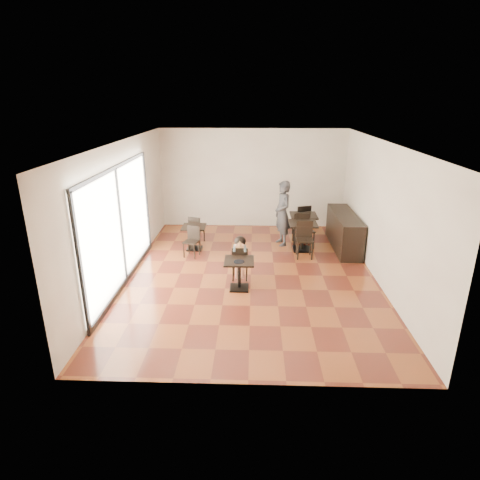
{
  "coord_description": "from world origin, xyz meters",
  "views": [
    {
      "loc": [
        0.05,
        -9.01,
        4.14
      ],
      "look_at": [
        -0.26,
        -0.27,
        1.0
      ],
      "focal_mm": 30.0,
      "sensor_mm": 36.0,
      "label": 1
    }
  ],
  "objects_px": {
    "chair_mid_b": "(305,240)",
    "chair_back_a": "(301,220)",
    "child_table": "(239,275)",
    "child": "(240,258)",
    "adult_patron": "(283,213)",
    "chair_back_b": "(305,231)",
    "chair_mid_a": "(300,228)",
    "chair_left_a": "(197,229)",
    "chair_left_b": "(191,242)",
    "cafe_table_left": "(194,238)",
    "cafe_table_mid": "(302,236)",
    "cafe_table_back": "(303,228)",
    "child_chair": "(240,262)"
  },
  "relations": [
    {
      "from": "chair_mid_a",
      "to": "chair_back_a",
      "type": "relative_size",
      "value": 0.98
    },
    {
      "from": "adult_patron",
      "to": "chair_back_b",
      "type": "distance_m",
      "value": 0.83
    },
    {
      "from": "chair_mid_b",
      "to": "chair_back_b",
      "type": "bearing_deg",
      "value": 82.82
    },
    {
      "from": "chair_left_b",
      "to": "chair_mid_b",
      "type": "bearing_deg",
      "value": 17.24
    },
    {
      "from": "child_table",
      "to": "chair_back_b",
      "type": "bearing_deg",
      "value": 56.57
    },
    {
      "from": "child",
      "to": "chair_mid_a",
      "type": "relative_size",
      "value": 1.09
    },
    {
      "from": "cafe_table_left",
      "to": "chair_back_a",
      "type": "xyz_separation_m",
      "value": [
        3.17,
        1.35,
        0.15
      ]
    },
    {
      "from": "chair_mid_a",
      "to": "chair_left_b",
      "type": "bearing_deg",
      "value": 20.76
    },
    {
      "from": "cafe_table_mid",
      "to": "cafe_table_back",
      "type": "xyz_separation_m",
      "value": [
        0.1,
        0.75,
        0.01
      ]
    },
    {
      "from": "child_table",
      "to": "chair_mid_b",
      "type": "xyz_separation_m",
      "value": [
        1.7,
        1.96,
        0.14
      ]
    },
    {
      "from": "chair_back_a",
      "to": "chair_mid_a",
      "type": "bearing_deg",
      "value": 64.31
    },
    {
      "from": "chair_back_b",
      "to": "child_table",
      "type": "bearing_deg",
      "value": -141.66
    },
    {
      "from": "cafe_table_left",
      "to": "chair_left_b",
      "type": "bearing_deg",
      "value": -90.0
    },
    {
      "from": "child_chair",
      "to": "chair_left_b",
      "type": "distance_m",
      "value": 1.94
    },
    {
      "from": "cafe_table_left",
      "to": "chair_left_b",
      "type": "height_order",
      "value": "chair_left_b"
    },
    {
      "from": "chair_mid_b",
      "to": "chair_left_b",
      "type": "relative_size",
      "value": 1.17
    },
    {
      "from": "adult_patron",
      "to": "chair_mid_a",
      "type": "distance_m",
      "value": 0.72
    },
    {
      "from": "chair_mid_a",
      "to": "chair_mid_b",
      "type": "bearing_deg",
      "value": 90.29
    },
    {
      "from": "adult_patron",
      "to": "chair_mid_a",
      "type": "height_order",
      "value": "adult_patron"
    },
    {
      "from": "chair_mid_b",
      "to": "chair_left_a",
      "type": "relative_size",
      "value": 1.17
    },
    {
      "from": "child_table",
      "to": "chair_back_a",
      "type": "height_order",
      "value": "chair_back_a"
    },
    {
      "from": "child_table",
      "to": "child",
      "type": "bearing_deg",
      "value": 90.0
    },
    {
      "from": "chair_mid_b",
      "to": "chair_back_a",
      "type": "height_order",
      "value": "chair_back_a"
    },
    {
      "from": "child",
      "to": "chair_left_b",
      "type": "xyz_separation_m",
      "value": [
        -1.38,
        1.37,
        -0.11
      ]
    },
    {
      "from": "child",
      "to": "chair_mid_a",
      "type": "distance_m",
      "value": 3.03
    },
    {
      "from": "chair_mid_b",
      "to": "chair_left_a",
      "type": "xyz_separation_m",
      "value": [
        -3.07,
        1.05,
        -0.07
      ]
    },
    {
      "from": "adult_patron",
      "to": "chair_back_a",
      "type": "height_order",
      "value": "adult_patron"
    },
    {
      "from": "cafe_table_back",
      "to": "chair_back_b",
      "type": "bearing_deg",
      "value": -90.0
    },
    {
      "from": "chair_left_b",
      "to": "child_chair",
      "type": "bearing_deg",
      "value": -28.49
    },
    {
      "from": "cafe_table_left",
      "to": "cafe_table_back",
      "type": "height_order",
      "value": "cafe_table_back"
    },
    {
      "from": "adult_patron",
      "to": "chair_back_b",
      "type": "relative_size",
      "value": 1.9
    },
    {
      "from": "child_table",
      "to": "cafe_table_mid",
      "type": "xyz_separation_m",
      "value": [
        1.7,
        2.51,
        0.06
      ]
    },
    {
      "from": "cafe_table_mid",
      "to": "chair_left_b",
      "type": "relative_size",
      "value": 0.98
    },
    {
      "from": "chair_mid_b",
      "to": "chair_left_a",
      "type": "bearing_deg",
      "value": 161.37
    },
    {
      "from": "chair_left_a",
      "to": "chair_back_b",
      "type": "height_order",
      "value": "chair_back_b"
    },
    {
      "from": "child_chair",
      "to": "cafe_table_mid",
      "type": "bearing_deg",
      "value": -130.81
    },
    {
      "from": "cafe_table_mid",
      "to": "cafe_table_left",
      "type": "xyz_separation_m",
      "value": [
        -3.07,
        -0.05,
        -0.06
      ]
    },
    {
      "from": "chair_back_a",
      "to": "chair_back_b",
      "type": "distance_m",
      "value": 1.1
    },
    {
      "from": "child_table",
      "to": "chair_back_a",
      "type": "xyz_separation_m",
      "value": [
        1.8,
        3.82,
        0.15
      ]
    },
    {
      "from": "adult_patron",
      "to": "chair_left_b",
      "type": "xyz_separation_m",
      "value": [
        -2.52,
        -1.05,
        -0.53
      ]
    },
    {
      "from": "chair_left_a",
      "to": "adult_patron",
      "type": "bearing_deg",
      "value": -164.75
    },
    {
      "from": "child",
      "to": "chair_mid_a",
      "type": "bearing_deg",
      "value": 56.0
    },
    {
      "from": "child",
      "to": "cafe_table_left",
      "type": "bearing_deg",
      "value": 125.64
    },
    {
      "from": "chair_back_b",
      "to": "chair_mid_a",
      "type": "bearing_deg",
      "value": 87.73
    },
    {
      "from": "child",
      "to": "adult_patron",
      "type": "bearing_deg",
      "value": 64.67
    },
    {
      "from": "cafe_table_left",
      "to": "chair_left_b",
      "type": "distance_m",
      "value": 0.55
    },
    {
      "from": "adult_patron",
      "to": "chair_mid_b",
      "type": "height_order",
      "value": "adult_patron"
    },
    {
      "from": "cafe_table_back",
      "to": "chair_mid_b",
      "type": "bearing_deg",
      "value": -94.33
    },
    {
      "from": "cafe_table_mid",
      "to": "cafe_table_left",
      "type": "relative_size",
      "value": 1.17
    },
    {
      "from": "chair_mid_b",
      "to": "chair_back_b",
      "type": "height_order",
      "value": "chair_back_b"
    }
  ]
}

